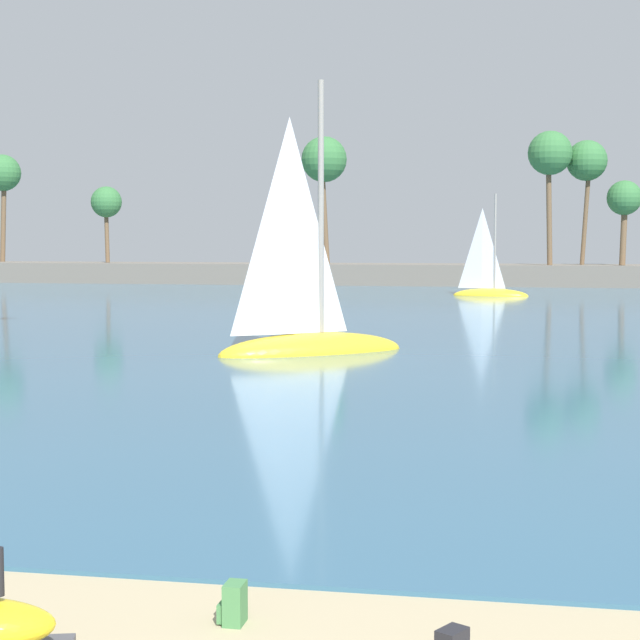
{
  "coord_description": "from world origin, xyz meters",
  "views": [
    {
      "loc": [
        3.48,
        -5.37,
        4.06
      ],
      "look_at": [
        0.17,
        12.48,
        2.61
      ],
      "focal_mm": 58.75,
      "sensor_mm": 36.0,
      "label": 1
    }
  ],
  "objects": [
    {
      "name": "sailboat_far_left",
      "position": [
        1.84,
        66.61,
        0.73
      ],
      "size": [
        5.28,
        2.2,
        7.43
      ],
      "color": "yellow",
      "rests_on": "sea"
    },
    {
      "name": "backpack_near_kite",
      "position": [
        0.64,
        4.99,
        0.21
      ],
      "size": [
        0.27,
        0.3,
        0.44
      ],
      "color": "#47844C",
      "rests_on": "ground"
    },
    {
      "name": "palm_headland",
      "position": [
        1.99,
        82.44,
        3.3
      ],
      "size": [
        97.46,
        6.7,
        13.12
      ],
      "color": "slate",
      "rests_on": "ground"
    },
    {
      "name": "sailboat_mid_bay",
      "position": [
        -3.49,
        29.94,
        0.97
      ],
      "size": [
        6.8,
        5.79,
        10.04
      ],
      "color": "yellow",
      "rests_on": "sea"
    },
    {
      "name": "sea",
      "position": [
        0.0,
        64.27,
        0.03
      ],
      "size": [
        220.0,
        116.22,
        0.06
      ],
      "primitive_type": "cube",
      "color": "#33607F",
      "rests_on": "ground"
    }
  ]
}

